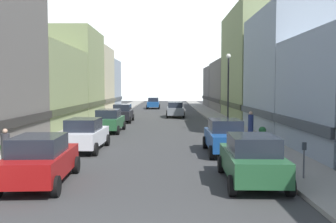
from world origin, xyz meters
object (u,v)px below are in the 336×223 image
pedestrian_1 (5,148)px  streetlamp_right (228,81)px  car_left_0 (40,160)px  parking_meter_near (303,155)px  car_left_3 (122,113)px  car_left_1 (84,134)px  car_driving_1 (153,103)px  potted_plant_0 (262,132)px  car_right_0 (251,159)px  car_driving_0 (175,109)px  pedestrian_0 (250,125)px  car_right_1 (225,136)px  car_left_2 (108,121)px

pedestrian_1 → streetlamp_right: 17.32m
car_left_0 → streetlamp_right: (9.15, 15.23, 3.09)m
parking_meter_near → car_left_3: bearing=111.9°
car_left_1 → car_driving_1: bearing=86.8°
potted_plant_0 → pedestrian_1: size_ratio=0.48×
car_right_0 → car_left_3: bearing=107.6°
car_left_3 → car_right_0: size_ratio=0.99×
car_driving_0 → potted_plant_0: car_driving_0 is taller
car_driving_1 → pedestrian_0: (7.85, -35.70, 0.06)m
car_left_0 → car_driving_1: size_ratio=1.02×
pedestrian_0 → car_right_0: bearing=-102.3°
pedestrian_0 → car_driving_1: bearing=102.4°
streetlamp_right → car_right_1: bearing=-99.9°
streetlamp_right → car_left_1: bearing=-138.5°
pedestrian_1 → car_left_1: bearing=60.8°
parking_meter_near → pedestrian_1: pedestrian_1 is taller
car_right_1 → pedestrian_0: bearing=64.2°
car_right_0 → pedestrian_1: car_right_0 is taller
car_left_3 → streetlamp_right: bearing=-43.8°
streetlamp_right → car_left_3: bearing=136.2°
potted_plant_0 → car_right_0: bearing=-106.0°
car_driving_0 → pedestrian_0: bearing=-75.9°
car_driving_1 → car_left_3: bearing=-95.4°
car_right_1 → car_left_0: bearing=-140.2°
car_left_1 → potted_plant_0: 11.57m
car_right_0 → pedestrian_1: size_ratio=2.87×
pedestrian_1 → streetlamp_right: size_ratio=0.27×
car_driving_1 → pedestrian_1: size_ratio=2.83×
car_left_1 → car_driving_0: 23.35m
car_left_0 → parking_meter_near: size_ratio=3.37×
car_right_1 → pedestrian_0: (2.45, 5.06, 0.06)m
car_left_1 → car_driving_1: size_ratio=1.01×
car_left_3 → car_right_0: same height
car_driving_0 → pedestrian_0: size_ratio=2.52×
car_right_0 → streetlamp_right: bearing=84.1°
potted_plant_0 → pedestrian_1: (-13.25, -8.50, 0.34)m
car_right_0 → car_driving_1: bearing=96.6°
pedestrian_0 → car_left_1: bearing=-157.1°
pedestrian_0 → streetlamp_right: size_ratio=0.30×
car_right_0 → car_driving_0: bearing=94.2°
car_right_0 → car_driving_1: (-5.40, 46.98, 0.00)m
car_driving_0 → car_driving_1: size_ratio=1.00×
car_left_2 → potted_plant_0: 11.63m
pedestrian_0 → car_left_3: bearing=128.6°
car_left_0 → streetlamp_right: size_ratio=0.77×
car_left_3 → car_driving_0: (5.40, 5.86, 0.00)m
car_driving_0 → potted_plant_0: bearing=-73.8°
car_left_2 → pedestrian_0: pedestrian_0 is taller
car_left_0 → potted_plant_0: size_ratio=6.05×
car_right_0 → car_driving_0: size_ratio=1.01×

